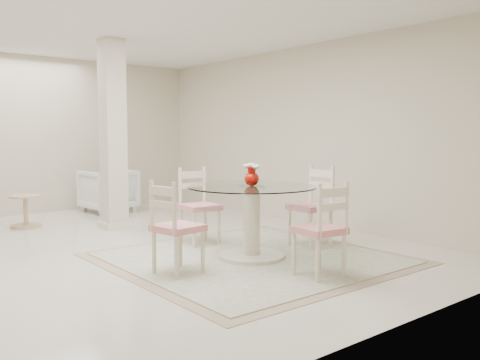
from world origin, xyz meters
TOP-DOWN VIEW (x-y plane):
  - ground at (0.00, 0.00)m, footprint 7.00×7.00m
  - room_shell at (0.00, 0.00)m, footprint 6.02×7.02m
  - column at (0.50, 1.30)m, footprint 0.30×0.30m
  - area_rug at (0.86, -1.35)m, footprint 2.87×2.87m
  - dining_table at (0.86, -1.35)m, footprint 1.39×1.39m
  - red_vase at (0.86, -1.35)m, footprint 0.19×0.18m
  - dining_chair_east at (1.88, -1.32)m, footprint 0.43×0.43m
  - dining_chair_north at (0.84, -0.33)m, footprint 0.46×0.46m
  - dining_chair_west at (-0.16, -1.39)m, footprint 0.46×0.46m
  - dining_chair_south at (0.88, -2.36)m, footprint 0.44×0.44m
  - armchair_white at (1.12, 2.88)m, footprint 0.86×0.89m
  - side_table at (-0.47, 2.21)m, footprint 0.45×0.45m

SIDE VIEW (x-z plane):
  - ground at x=0.00m, z-range 0.00..0.00m
  - area_rug at x=0.86m, z-range 0.00..0.02m
  - side_table at x=-0.47m, z-range -0.02..0.45m
  - armchair_white at x=1.12m, z-range 0.00..0.75m
  - dining_table at x=0.86m, z-range 0.01..0.81m
  - dining_chair_south at x=0.88m, z-range 0.03..1.04m
  - dining_chair_west at x=-0.16m, z-range 0.03..1.04m
  - dining_chair_north at x=0.84m, z-range 0.03..1.07m
  - dining_chair_east at x=1.88m, z-range 0.03..1.10m
  - red_vase at x=0.86m, z-range 0.80..1.04m
  - column at x=0.50m, z-range 0.00..2.70m
  - room_shell at x=0.00m, z-range 0.50..3.21m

